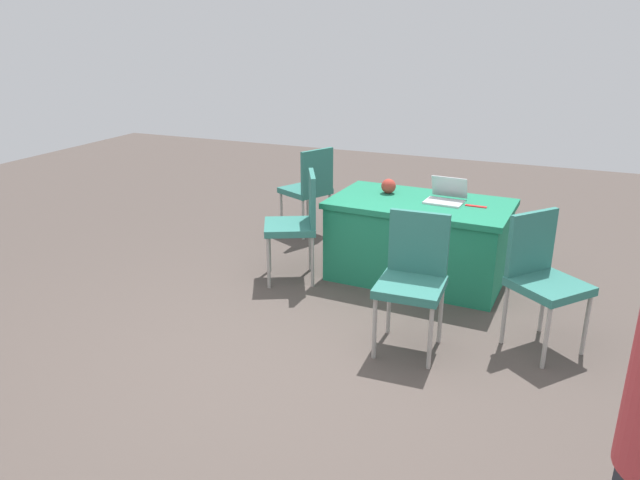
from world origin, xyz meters
The scene contains 9 objects.
ground_plane centered at (0.00, 0.00, 0.00)m, with size 14.40×14.40×0.00m, color #4C423D.
table_foreground centered at (-0.38, -1.87, 0.36)m, with size 1.59×0.97×0.72m.
chair_near_front centered at (0.60, -1.43, 0.57)m, with size 0.59×0.59×0.98m.
chair_aisle centered at (1.02, -2.62, 0.55)m, with size 0.59×0.59×0.95m.
chair_by_pillar centered at (-0.63, -0.65, 0.56)m, with size 0.45×0.45×0.96m.
chair_back_row centered at (-1.45, -1.02, 0.55)m, with size 0.62×0.62×0.96m.
laptop_silver centered at (-0.58, -1.94, 0.76)m, with size 0.34×0.32×0.21m.
yarn_ball centered at (-0.04, -2.02, 0.79)m, with size 0.13×0.13×0.13m, color #B2382D.
scissors_red centered at (-0.85, -1.89, 0.73)m, with size 0.18×0.04×0.01m, color red.
Camera 1 is at (-1.52, 3.07, 2.16)m, focal length 33.40 mm.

